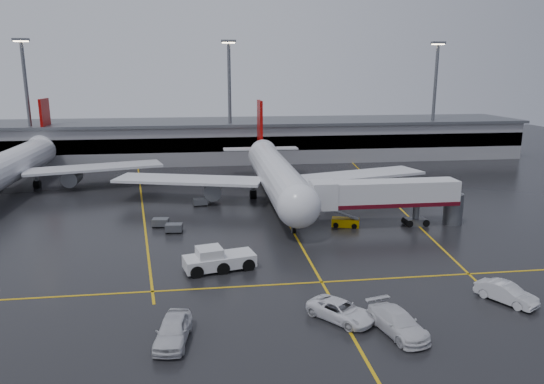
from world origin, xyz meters
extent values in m
plane|color=black|center=(0.00, 0.00, 0.00)|extent=(220.00, 220.00, 0.00)
cube|color=gold|center=(0.00, 0.00, 0.01)|extent=(0.25, 90.00, 0.02)
cube|color=gold|center=(0.00, -22.00, 0.01)|extent=(60.00, 0.25, 0.02)
cube|color=gold|center=(-20.00, 10.00, 0.01)|extent=(9.99, 69.35, 0.02)
cube|color=gold|center=(18.00, 10.00, 0.01)|extent=(7.57, 69.64, 0.02)
cube|color=gray|center=(0.00, 48.00, 4.00)|extent=(120.00, 18.00, 8.00)
cube|color=black|center=(0.00, 39.20, 4.50)|extent=(120.00, 0.40, 3.00)
cube|color=#595B60|center=(0.00, 48.00, 8.30)|extent=(122.00, 19.00, 0.60)
cylinder|color=#595B60|center=(-45.00, 42.00, 12.50)|extent=(0.70, 0.70, 25.00)
cube|color=#595B60|center=(-45.00, 42.00, 25.20)|extent=(3.00, 1.20, 0.50)
cube|color=#FFE5B2|center=(-45.00, 42.00, 24.90)|extent=(2.60, 0.90, 0.20)
cylinder|color=#595B60|center=(-5.00, 42.00, 12.50)|extent=(0.70, 0.70, 25.00)
cube|color=#595B60|center=(-5.00, 42.00, 25.20)|extent=(3.00, 1.20, 0.50)
cube|color=#FFE5B2|center=(-5.00, 42.00, 24.90)|extent=(2.60, 0.90, 0.20)
cylinder|color=#595B60|center=(40.00, 42.00, 12.50)|extent=(0.70, 0.70, 25.00)
cube|color=#595B60|center=(40.00, 42.00, 25.20)|extent=(3.00, 1.20, 0.50)
cube|color=#FFE5B2|center=(40.00, 42.00, 24.90)|extent=(2.60, 0.90, 0.20)
cylinder|color=silver|center=(0.00, 8.00, 4.20)|extent=(5.20, 36.00, 5.20)
sphere|color=silver|center=(0.00, -10.00, 4.20)|extent=(5.20, 5.20, 5.20)
cone|color=silver|center=(0.00, 29.00, 4.80)|extent=(4.94, 8.00, 4.94)
cube|color=#910302|center=(0.00, 30.00, 9.70)|extent=(0.50, 5.50, 8.50)
cube|color=silver|center=(0.00, 29.00, 5.00)|extent=(14.00, 3.00, 0.25)
cube|color=silver|center=(-13.00, 10.00, 3.40)|extent=(22.80, 11.83, 0.40)
cube|color=silver|center=(13.00, 10.00, 3.40)|extent=(22.80, 11.83, 0.40)
cylinder|color=#595B60|center=(-9.50, 9.00, 2.00)|extent=(2.60, 4.50, 2.60)
cylinder|color=#595B60|center=(9.50, 9.00, 2.00)|extent=(2.60, 4.50, 2.60)
cylinder|color=#595B60|center=(0.00, -7.00, 1.00)|extent=(0.56, 0.56, 2.00)
cylinder|color=#595B60|center=(-3.20, 11.00, 1.00)|extent=(0.56, 0.56, 2.00)
cylinder|color=#595B60|center=(3.20, 11.00, 1.00)|extent=(0.56, 0.56, 2.00)
cylinder|color=black|center=(0.00, -7.00, 0.45)|extent=(0.40, 1.10, 1.10)
cylinder|color=black|center=(-3.20, 11.00, 0.55)|extent=(1.00, 1.40, 1.40)
cylinder|color=black|center=(3.20, 11.00, 0.55)|extent=(1.00, 1.40, 1.40)
cylinder|color=silver|center=(-42.00, 20.00, 4.20)|extent=(5.20, 36.00, 5.20)
cone|color=silver|center=(-42.00, 41.00, 4.80)|extent=(4.94, 8.00, 4.94)
cube|color=#910302|center=(-42.00, 42.00, 9.70)|extent=(0.50, 5.50, 8.50)
cube|color=silver|center=(-42.00, 41.00, 5.00)|extent=(14.00, 3.00, 0.25)
cube|color=silver|center=(-29.00, 22.00, 3.40)|extent=(22.80, 11.83, 0.40)
cylinder|color=#595B60|center=(-32.50, 21.00, 2.00)|extent=(2.60, 4.50, 2.60)
cylinder|color=#595B60|center=(-38.80, 23.00, 1.00)|extent=(0.56, 0.56, 2.00)
cylinder|color=black|center=(-38.80, 23.00, 0.55)|extent=(1.00, 1.40, 1.40)
cube|color=silver|center=(12.00, -6.00, 4.40)|extent=(18.00, 3.20, 3.00)
cube|color=#4F0712|center=(12.00, -6.00, 3.10)|extent=(18.00, 3.30, 0.50)
cube|color=silver|center=(3.80, -6.00, 4.40)|extent=(3.00, 3.40, 3.30)
cylinder|color=#595B60|center=(16.00, -6.00, 1.50)|extent=(0.80, 0.80, 3.00)
cube|color=#595B60|center=(16.00, -6.00, 0.45)|extent=(2.60, 1.60, 0.90)
cylinder|color=#595B60|center=(21.00, -6.00, 2.00)|extent=(2.40, 2.40, 4.00)
cylinder|color=black|center=(14.90, -6.00, 0.45)|extent=(0.90, 1.80, 0.90)
cylinder|color=black|center=(17.10, -6.00, 0.45)|extent=(0.90, 1.80, 0.90)
cube|color=silver|center=(-9.35, -17.56, 0.89)|extent=(7.41, 4.30, 1.19)
cube|color=silver|center=(-10.32, -17.79, 1.89)|extent=(2.87, 2.87, 0.99)
cube|color=black|center=(-10.32, -17.79, 1.89)|extent=(2.58, 2.58, 0.89)
cylinder|color=black|center=(-11.87, -18.15, 0.55)|extent=(1.94, 3.20, 1.29)
cylinder|color=black|center=(-9.35, -17.56, 0.55)|extent=(1.94, 3.20, 1.29)
cylinder|color=black|center=(-6.84, -16.97, 0.55)|extent=(1.94, 3.20, 1.29)
cube|color=#D39E00|center=(6.98, -5.27, 0.53)|extent=(3.73, 2.48, 1.05)
cube|color=#595B60|center=(6.98, -5.27, 1.53)|extent=(3.42, 1.89, 1.20)
cylinder|color=black|center=(5.89, -4.90, 0.29)|extent=(1.16, 1.76, 0.67)
cylinder|color=black|center=(8.07, -5.65, 0.29)|extent=(1.16, 1.76, 0.67)
imported|color=white|center=(-0.21, -29.37, 0.77)|extent=(5.49, 5.93, 1.54)
imported|color=silver|center=(3.49, -31.94, 0.87)|extent=(3.77, 6.38, 1.73)
imported|color=silver|center=(14.59, -28.17, 0.84)|extent=(4.08, 5.29, 1.68)
imported|color=silver|center=(-13.15, -31.01, 0.94)|extent=(2.93, 5.75, 1.88)
cube|color=#595B60|center=(-14.48, -5.01, 0.65)|extent=(2.12, 1.50, 0.90)
cylinder|color=black|center=(-15.33, -5.42, 0.18)|extent=(0.40, 0.20, 0.40)
cylinder|color=black|center=(-13.74, -5.59, 0.18)|extent=(0.40, 0.20, 0.40)
cylinder|color=black|center=(-15.23, -4.43, 0.18)|extent=(0.40, 0.20, 0.40)
cylinder|color=black|center=(-13.64, -4.59, 0.18)|extent=(0.40, 0.20, 0.40)
cube|color=#595B60|center=(-16.29, -2.43, 0.65)|extent=(2.13, 1.52, 0.90)
cylinder|color=black|center=(-17.14, -2.83, 0.18)|extent=(0.40, 0.20, 0.40)
cylinder|color=black|center=(-15.55, -3.01, 0.18)|extent=(0.40, 0.20, 0.40)
cylinder|color=black|center=(-17.03, -1.84, 0.18)|extent=(0.40, 0.20, 0.40)
cylinder|color=black|center=(-15.44, -2.02, 0.18)|extent=(0.40, 0.20, 0.40)
cube|color=#595B60|center=(-11.35, 7.36, 0.65)|extent=(2.16, 1.56, 0.90)
cylinder|color=black|center=(-12.08, 6.76, 0.18)|extent=(0.40, 0.20, 0.40)
cylinder|color=black|center=(-10.49, 6.97, 0.18)|extent=(0.40, 0.20, 0.40)
cylinder|color=black|center=(-12.21, 7.75, 0.18)|extent=(0.40, 0.20, 0.40)
cylinder|color=black|center=(-10.62, 7.97, 0.18)|extent=(0.40, 0.20, 0.40)
camera|label=1|loc=(-10.46, -64.83, 19.17)|focal=33.30mm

